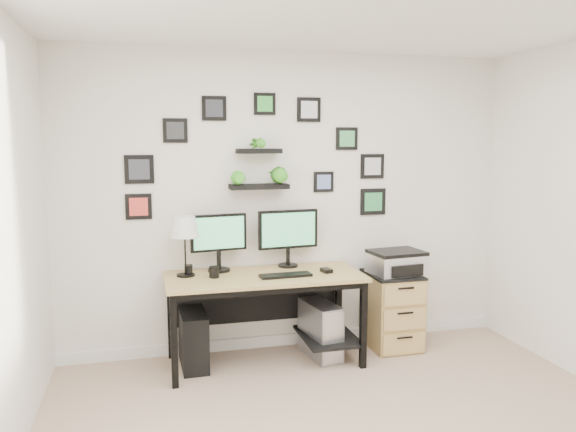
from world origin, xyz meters
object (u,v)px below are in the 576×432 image
object	(u,v)px
mug	(214,272)
pc_tower_black	(193,339)
desk	(268,288)
monitor_left	(219,238)
pc_tower_grey	(321,330)
file_cabinet	(392,310)
table_lamp	(185,228)
monitor_right	(288,233)
printer	(397,262)

from	to	relation	value
mug	pc_tower_black	distance (m)	0.60
desk	monitor_left	xyz separation A→B (m)	(-0.38, 0.17, 0.41)
pc_tower_black	pc_tower_grey	size ratio (longest dim) A/B	0.91
monitor_left	file_cabinet	world-z (taller)	monitor_left
table_lamp	mug	size ratio (longest dim) A/B	5.33
mug	pc_tower_grey	bearing A→B (deg)	0.74
monitor_left	monitor_right	world-z (taller)	monitor_right
desk	monitor_left	world-z (taller)	monitor_left
table_lamp	monitor_right	bearing A→B (deg)	7.71
desk	table_lamp	distance (m)	0.84
monitor_right	table_lamp	world-z (taller)	monitor_right
desk	monitor_left	distance (m)	0.58
table_lamp	file_cabinet	xyz separation A→B (m)	(1.81, -0.02, -0.81)
pc_tower_grey	printer	distance (m)	0.90
monitor_left	desk	bearing A→B (deg)	-24.73
desk	printer	size ratio (longest dim) A/B	3.32
table_lamp	pc_tower_black	distance (m)	0.91
monitor_left	printer	size ratio (longest dim) A/B	1.00
pc_tower_black	mug	bearing A→B (deg)	-20.44
monitor_left	pc_tower_black	world-z (taller)	monitor_left
mug	monitor_left	bearing A→B (deg)	72.29
monitor_left	pc_tower_black	xyz separation A→B (m)	(-0.24, -0.14, -0.80)
table_lamp	monitor_left	bearing A→B (deg)	18.02
monitor_left	pc_tower_black	size ratio (longest dim) A/B	1.05
mug	pc_tower_grey	size ratio (longest dim) A/B	0.18
table_lamp	pc_tower_grey	xyz separation A→B (m)	(1.12, -0.10, -0.91)
monitor_right	pc_tower_black	xyz separation A→B (m)	(-0.84, -0.17, -0.82)
pc_tower_black	file_cabinet	world-z (taller)	file_cabinet
monitor_right	pc_tower_grey	xyz separation A→B (m)	(0.23, -0.22, -0.81)
file_cabinet	printer	xyz separation A→B (m)	(0.02, -0.02, 0.44)
file_cabinet	monitor_right	bearing A→B (deg)	171.14
pc_tower_black	pc_tower_grey	world-z (taller)	pc_tower_grey
desk	mug	bearing A→B (deg)	-176.06
table_lamp	printer	size ratio (longest dim) A/B	1.01
monitor_left	table_lamp	size ratio (longest dim) A/B	0.99
table_lamp	pc_tower_black	size ratio (longest dim) A/B	1.06
file_cabinet	printer	size ratio (longest dim) A/B	1.39
monitor_right	file_cabinet	world-z (taller)	monitor_right
pc_tower_grey	file_cabinet	distance (m)	0.71
monitor_left	monitor_right	xyz separation A→B (m)	(0.60, 0.03, 0.01)
desk	pc_tower_grey	bearing A→B (deg)	-2.39
monitor_right	pc_tower_grey	distance (m)	0.87
mug	file_cabinet	size ratio (longest dim) A/B	0.14
monitor_right	printer	world-z (taller)	monitor_right
monitor_left	monitor_right	bearing A→B (deg)	2.64
pc_tower_black	printer	world-z (taller)	printer
pc_tower_black	monitor_right	bearing A→B (deg)	10.38
monitor_right	table_lamp	size ratio (longest dim) A/B	1.10
desk	mug	size ratio (longest dim) A/B	17.53
desk	file_cabinet	xyz separation A→B (m)	(1.15, 0.06, -0.29)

